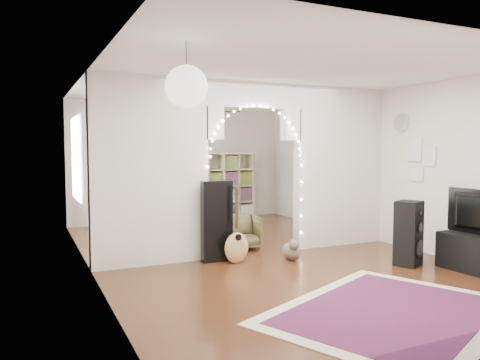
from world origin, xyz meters
name	(u,v)px	position (x,y,z in m)	size (l,w,h in m)	color
floor	(253,253)	(0.00, 0.00, 0.00)	(7.50, 7.50, 0.00)	black
ceiling	(253,82)	(0.00, 0.00, 2.70)	(5.00, 7.50, 0.02)	white
wall_back	(180,162)	(0.00, 3.75, 1.35)	(5.00, 0.02, 2.70)	silver
wall_front	(450,187)	(0.00, -3.75, 1.35)	(5.00, 0.02, 2.70)	silver
wall_left	(88,172)	(-2.50, 0.00, 1.35)	(0.02, 7.50, 2.70)	silver
wall_right	(377,166)	(2.50, 0.00, 1.35)	(0.02, 7.50, 2.70)	silver
divider_wall	(253,164)	(0.00, 0.00, 1.42)	(5.00, 0.20, 2.70)	silver
fairy_lights	(257,156)	(0.00, -0.13, 1.55)	(1.64, 0.04, 1.60)	#FFEABF
window	(76,158)	(-2.47, 1.80, 1.50)	(0.04, 1.20, 1.40)	white
wall_clock	(402,123)	(2.48, -0.60, 2.10)	(0.31, 0.31, 0.03)	white
picture_frames	(419,159)	(2.48, -1.00, 1.50)	(0.02, 0.50, 0.70)	white
paper_lantern	(186,87)	(-1.90, -2.40, 2.25)	(0.40, 0.40, 0.40)	white
ceiling_fan	(208,111)	(0.00, 2.00, 2.40)	(1.10, 1.10, 0.30)	#AC8E39
area_rug	(391,311)	(0.08, -3.00, 0.01)	(2.59, 1.94, 0.02)	maroon
guitar_case	(217,221)	(-0.73, -0.25, 0.60)	(0.46, 0.15, 1.20)	black
acoustic_guitar	(237,235)	(-0.51, -0.49, 0.41)	(0.40, 0.25, 0.94)	#B78149
tabby_cat	(291,250)	(0.31, -0.65, 0.15)	(0.32, 0.55, 0.36)	brown
floor_speaker	(409,234)	(1.66, -1.63, 0.46)	(0.46, 0.43, 0.92)	black
media_console	(476,254)	(2.20, -2.31, 0.25)	(0.40, 1.00, 0.50)	black
tv	(478,213)	(2.20, -2.31, 0.81)	(1.07, 0.14, 0.62)	black
bookcase	(222,186)	(0.93, 3.50, 0.78)	(1.53, 0.39, 1.57)	beige
dining_table	(195,192)	(0.21, 3.38, 0.68)	(1.21, 0.82, 0.76)	brown
flower_vase	(195,184)	(0.21, 3.38, 0.85)	(0.18, 0.18, 0.19)	white
dining_chair_left	(240,232)	(-0.05, 0.37, 0.28)	(0.60, 0.61, 0.56)	#483E24
dining_chair_right	(185,223)	(-0.53, 1.83, 0.25)	(0.53, 0.54, 0.49)	#483E24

